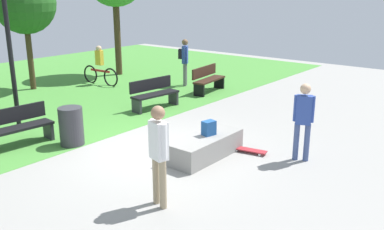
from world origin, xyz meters
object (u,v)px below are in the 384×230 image
(concrete_ledge, at_px, (205,146))
(skateboard_by_ledge, at_px, (249,150))
(park_bench_center_lawn, at_px, (17,126))
(park_bench_near_lamppost, at_px, (208,79))
(park_bench_far_left, at_px, (154,93))
(trash_bin, at_px, (71,126))
(skater_performing_trick, at_px, (159,148))
(cyclist_on_bicycle, at_px, (100,68))
(skater_watching, at_px, (303,116))
(lamp_post, at_px, (7,29))
(tree_tall_oak, at_px, (24,3))
(pedestrian_with_backpack, at_px, (184,58))
(backpack_on_ledge, at_px, (209,128))

(concrete_ledge, bearing_deg, skateboard_by_ledge, -37.74)
(park_bench_center_lawn, distance_m, park_bench_near_lamppost, 7.15)
(park_bench_far_left, bearing_deg, trash_bin, -168.66)
(skater_performing_trick, xyz_separation_m, cyclist_on_bicycle, (5.59, 8.34, -0.40))
(skater_watching, relative_size, lamp_post, 0.39)
(concrete_ledge, relative_size, skater_watching, 1.12)
(lamp_post, bearing_deg, tree_tall_oak, 54.36)
(skater_watching, relative_size, tree_tall_oak, 0.40)
(tree_tall_oak, relative_size, trash_bin, 4.57)
(skater_watching, distance_m, tree_tall_oak, 10.83)
(pedestrian_with_backpack, bearing_deg, concrete_ledge, -136.59)
(pedestrian_with_backpack, bearing_deg, skater_performing_trick, -142.73)
(concrete_ledge, distance_m, skater_watching, 2.19)
(skateboard_by_ledge, distance_m, cyclist_on_bicycle, 8.65)
(skater_watching, bearing_deg, park_bench_center_lawn, 121.08)
(skater_watching, height_order, park_bench_far_left, skater_watching)
(park_bench_far_left, xyz_separation_m, lamp_post, (-3.69, 1.40, 2.11))
(skateboard_by_ledge, height_order, park_bench_near_lamppost, park_bench_near_lamppost)
(pedestrian_with_backpack, bearing_deg, park_bench_center_lawn, -171.46)
(skater_performing_trick, height_order, skateboard_by_ledge, skater_performing_trick)
(tree_tall_oak, relative_size, lamp_post, 0.98)
(skateboard_by_ledge, distance_m, park_bench_near_lamppost, 5.95)
(park_bench_center_lawn, bearing_deg, lamp_post, 59.81)
(skateboard_by_ledge, distance_m, pedestrian_with_backpack, 7.19)
(backpack_on_ledge, height_order, lamp_post, lamp_post)
(concrete_ledge, height_order, trash_bin, trash_bin)
(park_bench_far_left, bearing_deg, park_bench_near_lamppost, 0.21)
(lamp_post, xyz_separation_m, pedestrian_with_backpack, (6.75, -0.07, -1.53))
(skateboard_by_ledge, bearing_deg, concrete_ledge, 142.26)
(lamp_post, distance_m, trash_bin, 3.01)
(concrete_ledge, xyz_separation_m, backpack_on_ledge, (0.11, -0.01, 0.40))
(park_bench_center_lawn, relative_size, lamp_post, 0.38)
(tree_tall_oak, relative_size, cyclist_on_bicycle, 2.29)
(tree_tall_oak, distance_m, trash_bin, 7.06)
(skateboard_by_ledge, bearing_deg, skater_performing_trick, -178.20)
(concrete_ledge, height_order, cyclist_on_bicycle, cyclist_on_bicycle)
(tree_tall_oak, bearing_deg, skater_watching, -90.74)
(concrete_ledge, xyz_separation_m, park_bench_near_lamppost, (4.94, 3.63, 0.24))
(park_bench_far_left, xyz_separation_m, pedestrian_with_backpack, (3.06, 1.33, 0.58))
(backpack_on_ledge, relative_size, trash_bin, 0.35)
(tree_tall_oak, bearing_deg, lamp_post, -125.64)
(lamp_post, distance_m, cyclist_on_bicycle, 5.86)
(cyclist_on_bicycle, bearing_deg, skateboard_by_ledge, -107.21)
(tree_tall_oak, height_order, trash_bin, tree_tall_oak)
(concrete_ledge, distance_m, park_bench_center_lawn, 4.43)
(park_bench_far_left, bearing_deg, cyclist_on_bicycle, 73.39)
(park_bench_center_lawn, xyz_separation_m, park_bench_far_left, (4.38, -0.21, 0.00))
(trash_bin, bearing_deg, skateboard_by_ledge, -58.40)
(park_bench_near_lamppost, relative_size, tree_tall_oak, 0.40)
(park_bench_near_lamppost, bearing_deg, skater_watching, -125.43)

